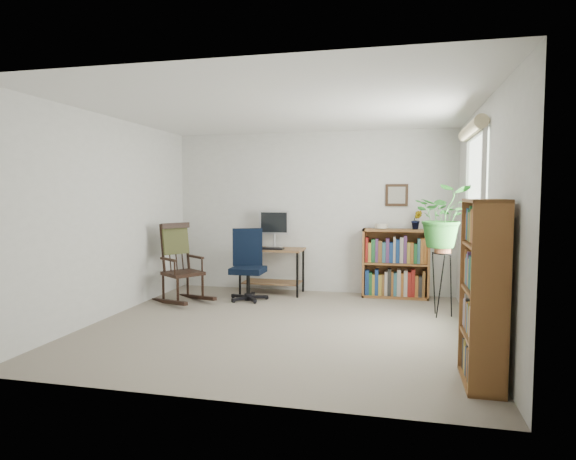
% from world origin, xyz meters
% --- Properties ---
extents(floor, '(4.20, 4.00, 0.00)m').
position_xyz_m(floor, '(0.00, 0.00, 0.00)').
color(floor, gray).
rests_on(floor, ground).
extents(ceiling, '(4.20, 4.00, 0.00)m').
position_xyz_m(ceiling, '(0.00, 0.00, 2.40)').
color(ceiling, white).
rests_on(ceiling, ground).
extents(wall_back, '(4.20, 0.00, 2.40)m').
position_xyz_m(wall_back, '(0.00, 2.00, 1.20)').
color(wall_back, silver).
rests_on(wall_back, ground).
extents(wall_front, '(4.20, 0.00, 2.40)m').
position_xyz_m(wall_front, '(0.00, -2.00, 1.20)').
color(wall_front, silver).
rests_on(wall_front, ground).
extents(wall_left, '(0.00, 4.00, 2.40)m').
position_xyz_m(wall_left, '(-2.10, 0.00, 1.20)').
color(wall_left, silver).
rests_on(wall_left, ground).
extents(wall_right, '(0.00, 4.00, 2.40)m').
position_xyz_m(wall_right, '(2.10, 0.00, 1.20)').
color(wall_right, silver).
rests_on(wall_right, ground).
extents(window, '(0.12, 1.20, 1.50)m').
position_xyz_m(window, '(2.06, 0.30, 1.40)').
color(window, silver).
rests_on(window, wall_right).
extents(desk, '(0.93, 0.51, 0.67)m').
position_xyz_m(desk, '(-0.54, 1.70, 0.34)').
color(desk, brown).
rests_on(desk, floor).
extents(monitor, '(0.46, 0.16, 0.56)m').
position_xyz_m(monitor, '(-0.54, 1.84, 0.95)').
color(monitor, '#BABBBF').
rests_on(monitor, desk).
extents(keyboard, '(0.40, 0.15, 0.02)m').
position_xyz_m(keyboard, '(-0.54, 1.58, 0.68)').
color(keyboard, black).
rests_on(keyboard, desk).
extents(office_chair, '(0.70, 0.70, 1.01)m').
position_xyz_m(office_chair, '(-0.75, 1.18, 0.50)').
color(office_chair, black).
rests_on(office_chair, floor).
extents(rocking_chair, '(1.10, 1.01, 1.10)m').
position_xyz_m(rocking_chair, '(-1.57, 0.86, 0.55)').
color(rocking_chair, black).
rests_on(rocking_chair, floor).
extents(low_bookshelf, '(0.93, 0.31, 0.98)m').
position_xyz_m(low_bookshelf, '(1.25, 1.82, 0.49)').
color(low_bookshelf, brown).
rests_on(low_bookshelf, floor).
extents(tall_bookshelf, '(0.27, 0.63, 1.44)m').
position_xyz_m(tall_bookshelf, '(1.92, -1.25, 0.72)').
color(tall_bookshelf, brown).
rests_on(tall_bookshelf, floor).
extents(plant_stand, '(0.30, 0.30, 0.90)m').
position_xyz_m(plant_stand, '(1.80, 0.85, 0.45)').
color(plant_stand, black).
rests_on(plant_stand, floor).
extents(spider_plant, '(1.69, 1.88, 1.46)m').
position_xyz_m(spider_plant, '(1.80, 0.85, 1.57)').
color(spider_plant, '#266A25').
rests_on(spider_plant, plant_stand).
extents(potted_plant_small, '(0.13, 0.24, 0.11)m').
position_xyz_m(potted_plant_small, '(1.53, 1.83, 1.03)').
color(potted_plant_small, '#266A25').
rests_on(potted_plant_small, low_bookshelf).
extents(framed_picture, '(0.32, 0.04, 0.32)m').
position_xyz_m(framed_picture, '(1.25, 1.97, 1.46)').
color(framed_picture, black).
rests_on(framed_picture, wall_back).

